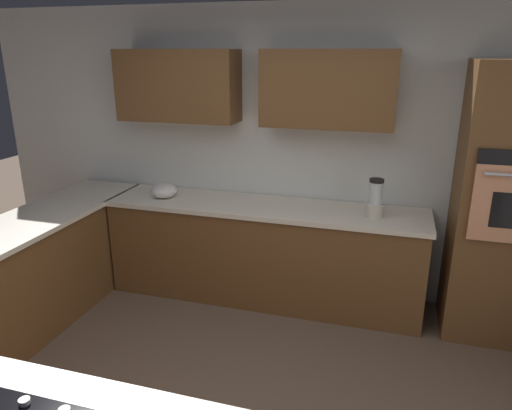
% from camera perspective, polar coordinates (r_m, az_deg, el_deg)
% --- Properties ---
extents(wall_back, '(6.00, 0.44, 2.60)m').
position_cam_1_polar(wall_back, '(4.35, 2.63, 8.00)').
color(wall_back, silver).
rests_on(wall_back, ground).
extents(lower_cabinets_back, '(2.80, 0.60, 0.86)m').
position_cam_1_polar(lower_cabinets_back, '(4.35, 0.92, -5.91)').
color(lower_cabinets_back, brown).
rests_on(lower_cabinets_back, ground).
extents(countertop_back, '(2.84, 0.64, 0.04)m').
position_cam_1_polar(countertop_back, '(4.19, 0.95, -0.28)').
color(countertop_back, silver).
rests_on(countertop_back, lower_cabinets_back).
extents(lower_cabinets_side, '(0.60, 2.90, 0.86)m').
position_cam_1_polar(lower_cabinets_side, '(4.24, -27.18, -8.76)').
color(lower_cabinets_side, brown).
rests_on(lower_cabinets_side, ground).
extents(countertop_side, '(0.64, 2.94, 0.04)m').
position_cam_1_polar(countertop_side, '(4.07, -28.08, -3.06)').
color(countertop_side, silver).
rests_on(countertop_side, lower_cabinets_side).
extents(wall_oven, '(0.80, 0.66, 2.15)m').
position_cam_1_polar(wall_oven, '(4.08, 28.33, -0.12)').
color(wall_oven, brown).
rests_on(wall_oven, ground).
extents(blender, '(0.15, 0.15, 0.32)m').
position_cam_1_polar(blender, '(3.96, 14.15, 0.49)').
color(blender, beige).
rests_on(blender, countertop_back).
extents(mixing_bowl, '(0.24, 0.24, 0.13)m').
position_cam_1_polar(mixing_bowl, '(4.46, -11.02, 1.70)').
color(mixing_bowl, white).
rests_on(mixing_bowl, countertop_back).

